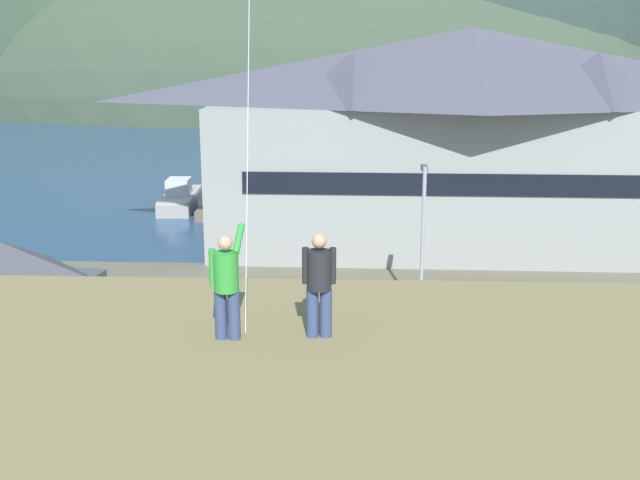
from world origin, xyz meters
name	(u,v)px	position (x,y,z in m)	size (l,w,h in m)	color
ground_plane	(254,434)	(0.00, 0.00, 0.00)	(600.00, 600.00, 0.00)	#66604C
parking_lot_pad	(271,364)	(0.00, 5.00, 0.05)	(40.00, 20.00, 0.10)	gray
bay_water	(326,151)	(0.00, 60.00, 0.01)	(360.00, 84.00, 0.03)	navy
far_hill_east_peak	(301,109)	(-5.82, 110.33, 0.00)	(120.24, 61.24, 53.36)	#3D4C38
far_hill_center_saddle	(408,105)	(12.53, 119.90, 0.00)	(88.82, 65.77, 82.87)	#2D3D33
harbor_lodge	(468,135)	(9.06, 21.58, 6.31)	(29.25, 10.12, 11.95)	#999E99
wharf_dock	(235,197)	(-5.60, 33.69, 0.35)	(3.20, 13.28, 0.70)	#70604C
moored_boat_wharfside	(180,198)	(-9.00, 31.30, 0.72)	(2.46, 6.82, 2.16)	#A8A399
moored_boat_outer_mooring	(276,200)	(-2.39, 31.03, 0.72)	(2.17, 5.73, 2.16)	#23564C
parked_car_front_row_end	(205,332)	(-2.44, 5.47, 1.06)	(4.36, 2.38, 1.82)	red
parked_car_back_row_right	(480,325)	(7.63, 6.58, 1.06)	(4.21, 2.07, 1.82)	#B28923
parked_car_mid_row_far	(445,387)	(5.73, 1.16, 1.06)	(4.22, 2.08, 1.82)	silver
parking_light_pole	(423,229)	(5.77, 10.56, 3.75)	(0.24, 0.78, 6.25)	#ADADB2
person_kite_flyer	(226,283)	(0.84, -8.95, 7.55)	(0.54, 0.65, 1.86)	#384770
person_companion	(319,282)	(2.32, -8.79, 7.54)	(0.55, 0.40, 1.74)	#384770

